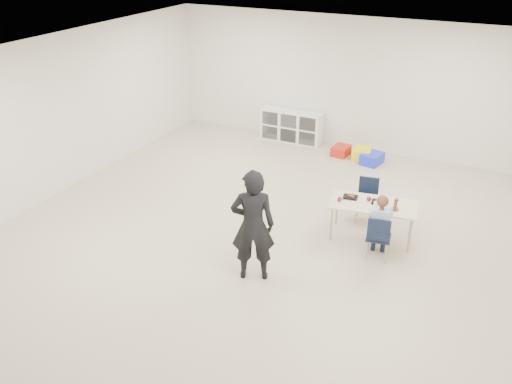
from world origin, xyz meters
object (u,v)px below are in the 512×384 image
at_px(table, 372,220).
at_px(child, 380,224).
at_px(cubby_shelf, 292,126).
at_px(adult, 253,226).
at_px(chair_near, 379,236).

xyz_separation_m(table, child, (0.23, -0.52, 0.26)).
relative_size(table, cubby_shelf, 0.99).
height_order(child, adult, adult).
xyz_separation_m(cubby_shelf, adult, (1.57, -5.14, 0.47)).
bearing_deg(table, cubby_shelf, 120.34).
bearing_deg(adult, chair_near, -164.22).
height_order(chair_near, cubby_shelf, chair_near).
relative_size(table, child, 1.23).
bearing_deg(child, chair_near, 0.00).
distance_m(table, cubby_shelf, 4.37).
bearing_deg(table, chair_near, -74.62).
distance_m(chair_near, child, 0.21).
distance_m(child, adult, 1.91).
distance_m(table, child, 0.62).
xyz_separation_m(child, cubby_shelf, (-3.01, 3.89, -0.21)).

